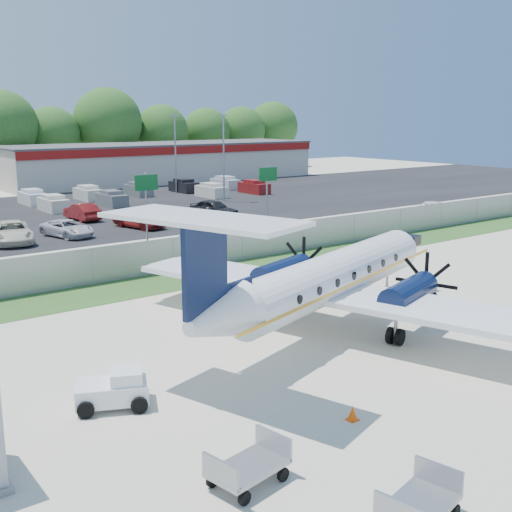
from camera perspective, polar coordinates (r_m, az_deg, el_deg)
ground at (r=27.25m, az=7.70°, el=-6.89°), size 170.00×170.00×0.00m
grass_verge at (r=36.35m, az=-5.73°, el=-1.92°), size 170.00×4.00×0.02m
access_road at (r=42.33m, az=-10.69°, el=-0.03°), size 170.00×8.00×0.02m
parking_lot at (r=61.58m, az=-19.52°, el=3.31°), size 170.00×32.00×0.02m
perimeter_fence at (r=37.80m, az=-7.35°, el=0.15°), size 120.00×0.06×1.99m
building_east at (r=91.74m, az=-8.30°, el=8.29°), size 44.40×12.40×5.24m
sign_mid at (r=46.52m, az=-9.73°, el=5.61°), size 1.80×0.26×5.00m
sign_right at (r=52.48m, az=1.04°, el=6.54°), size 1.80×0.26×5.00m
light_pole_ne at (r=68.03m, az=-2.90°, el=9.22°), size 0.90×0.35×9.09m
light_pole_se at (r=76.49m, az=-7.19°, el=9.49°), size 0.90×0.35×9.09m
aircraft at (r=27.13m, az=6.58°, el=-1.91°), size 19.31×18.83×5.91m
pushback_tug at (r=20.97m, az=-12.36°, el=-11.43°), size 2.60×2.33×1.20m
baggage_cart_near at (r=16.62m, az=-0.71°, el=-18.17°), size 2.16×1.51×1.04m
baggage_cart_far at (r=15.70m, az=14.29°, el=-20.58°), size 2.21×1.60×1.05m
cone_port_wing at (r=19.97m, az=8.58°, el=-13.65°), size 0.33×0.33×0.47m
cone_starboard_wing at (r=32.34m, az=-3.92°, el=-3.22°), size 0.39×0.39×0.56m
road_car_mid at (r=46.53m, az=-4.74°, el=1.25°), size 4.46×2.95×1.41m
road_car_east at (r=59.30m, az=15.46°, el=3.24°), size 6.14×4.40×1.55m
parked_car_b at (r=49.22m, az=-20.81°, el=1.09°), size 3.69×6.08×1.58m
parked_car_c at (r=50.40m, az=-16.40°, el=1.64°), size 3.25×5.06×1.30m
parked_car_d at (r=53.11m, az=-10.32°, el=2.47°), size 3.12×5.26×1.68m
parked_car_e at (r=57.42m, az=-3.74°, el=3.38°), size 2.98×5.15×1.65m
parked_car_g at (r=58.15m, az=-15.16°, el=3.09°), size 1.82×4.65×1.51m
far_parking_rows at (r=66.32m, az=-20.86°, el=3.80°), size 56.00×10.00×1.60m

